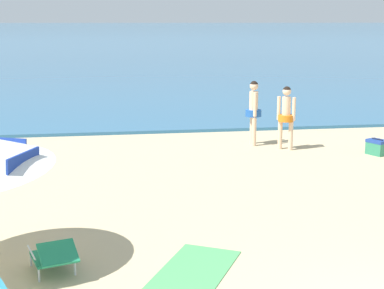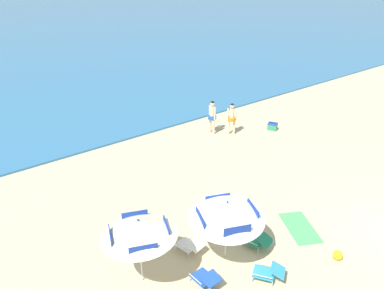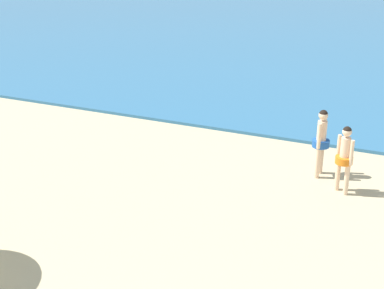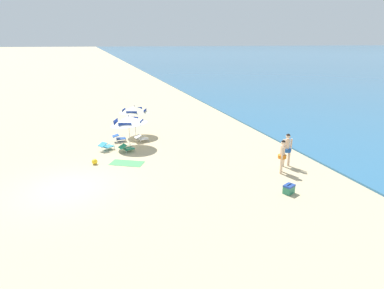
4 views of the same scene
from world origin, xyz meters
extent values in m
cylinder|color=beige|center=(0.57, 11.14, 0.44)|extent=(0.13, 0.13, 0.88)
cylinder|color=beige|center=(0.54, 10.83, 0.44)|extent=(0.13, 0.13, 0.88)
cylinder|color=#1E51A3|center=(0.55, 10.98, 0.90)|extent=(0.44, 0.44, 0.18)
cylinder|color=beige|center=(0.55, 10.98, 1.19)|extent=(0.24, 0.24, 0.62)
cylinder|color=beige|center=(0.57, 11.20, 1.18)|extent=(0.10, 0.10, 0.66)
cylinder|color=beige|center=(0.54, 10.76, 1.18)|extent=(0.10, 0.10, 0.66)
sphere|color=beige|center=(0.55, 10.98, 1.66)|extent=(0.24, 0.24, 0.24)
sphere|color=black|center=(0.55, 10.98, 1.69)|extent=(0.22, 0.22, 0.22)
cylinder|color=beige|center=(1.39, 10.16, 0.42)|extent=(0.12, 0.12, 0.84)
cylinder|color=beige|center=(1.14, 10.34, 0.42)|extent=(0.12, 0.12, 0.84)
cylinder|color=orange|center=(1.26, 10.25, 0.86)|extent=(0.42, 0.42, 0.18)
cylinder|color=beige|center=(1.26, 10.25, 1.14)|extent=(0.23, 0.23, 0.60)
cylinder|color=beige|center=(1.44, 10.13, 1.12)|extent=(0.09, 0.09, 0.63)
cylinder|color=beige|center=(1.09, 10.37, 1.12)|extent=(0.09, 0.09, 0.63)
sphere|color=beige|center=(1.26, 10.25, 1.59)|extent=(0.23, 0.23, 0.23)
sphere|color=black|center=(1.26, 10.25, 1.62)|extent=(0.21, 0.21, 0.21)
camera|label=1|loc=(-3.58, -4.47, 3.44)|focal=53.89mm
camera|label=2|loc=(-12.04, -3.28, 8.27)|focal=36.23mm
camera|label=3|loc=(2.85, -2.80, 6.50)|focal=53.80mm
camera|label=4|loc=(14.53, 1.32, 6.39)|focal=30.40mm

